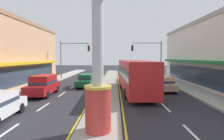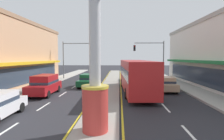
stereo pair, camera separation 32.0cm
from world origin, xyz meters
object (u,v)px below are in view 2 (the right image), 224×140
Objects in this scene: bus_kerb_right at (136,74)px; traffic_light_left_side at (74,54)px; suv_far_left_oncoming at (45,85)px; traffic_light_right_side at (152,53)px; district_sign at (95,40)px; sedan_near_left_lane at (166,84)px; sedan_mid_left_lane at (88,80)px; suv_far_right_lane at (153,75)px.

traffic_light_left_side is at bearing 130.41° from bus_kerb_right.
traffic_light_right_side is at bearing 43.66° from suv_far_left_oncoming.
district_sign is at bearing -72.99° from traffic_light_left_side.
traffic_light_right_side is 10.08m from sedan_near_left_lane.
sedan_mid_left_lane is at bearing 101.60° from district_sign.
traffic_light_left_side is at bearing 178.49° from traffic_light_right_side.
sedan_near_left_lane is at bearing 61.07° from district_sign.
suv_far_left_oncoming is 0.41× the size of bus_kerb_right.
suv_far_left_oncoming is (-6.07, 8.58, -3.37)m from district_sign.
traffic_light_right_side is (12.71, -0.33, 0.00)m from traffic_light_left_side.
suv_far_right_lane is (12.42, -2.90, -3.26)m from traffic_light_left_side.
sedan_mid_left_lane is (-8.84, -4.40, -0.20)m from suv_far_right_lane.
suv_far_left_oncoming is at bearing -88.67° from traffic_light_left_side.
district_sign reaches higher than sedan_near_left_lane.
bus_kerb_right is (9.12, -10.72, -2.38)m from traffic_light_left_side.
sedan_mid_left_lane is (-8.83, 2.50, 0.00)m from sedan_near_left_lane.
sedan_near_left_lane is 12.37m from suv_far_left_oncoming.
district_sign is 1.73× the size of suv_far_left_oncoming.
traffic_light_left_side reaches higher than sedan_mid_left_lane.
traffic_light_left_side is 8.84m from sedan_mid_left_lane.
bus_kerb_right is at bearing 9.49° from suv_far_left_oncoming.
traffic_light_right_side is 4.16m from suv_far_right_lane.
traffic_light_left_side reaches higher than bus_kerb_right.
traffic_light_left_side is 1.42× the size of sedan_near_left_lane.
traffic_light_right_side reaches higher than suv_far_right_lane.
suv_far_left_oncoming is at bearing -136.34° from traffic_light_right_side.
suv_far_left_oncoming is at bearing -168.82° from sedan_near_left_lane.
bus_kerb_right is (5.53, -3.42, 1.08)m from sedan_mid_left_lane.
bus_kerb_right is at bearing -164.38° from sedan_near_left_lane.
bus_kerb_right is at bearing -109.06° from traffic_light_right_side.
suv_far_left_oncoming is at bearing -170.51° from bus_kerb_right.
sedan_near_left_lane is at bearing -90.03° from suv_far_right_lane.
suv_far_left_oncoming is (-3.30, -4.90, 0.20)m from sedan_mid_left_lane.
bus_kerb_right is at bearing -31.72° from sedan_mid_left_lane.
district_sign is at bearing -108.76° from suv_far_right_lane.
sedan_near_left_lane is 3.59m from bus_kerb_right.
suv_far_right_lane is at bearing -13.14° from traffic_light_left_side.
district_sign is 21.40m from traffic_light_right_side.
traffic_light_left_side reaches higher than suv_far_right_lane.
sedan_mid_left_lane is at bearing -63.81° from traffic_light_left_side.
sedan_mid_left_lane is (-9.12, -6.96, -3.46)m from traffic_light_right_side.
district_sign is at bearing -78.40° from sedan_mid_left_lane.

